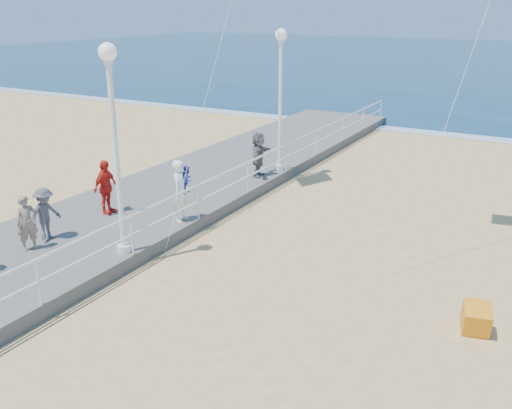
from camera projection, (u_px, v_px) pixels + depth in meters
The scene contains 13 objects.
ground at pixel (310, 317), 12.64m from camera, with size 160.00×160.00×0.00m, color #DBB473.
surf_line at pixel (472, 137), 29.52m from camera, with size 160.00×1.20×0.04m, color white.
boardwalk at pixel (66, 243), 16.02m from camera, with size 5.00×44.00×0.40m, color slate.
railing at pixel (131, 224), 14.54m from camera, with size 0.05×42.00×0.55m.
lamp_post_mid at pixel (114, 130), 13.88m from camera, with size 0.44×0.44×5.32m.
lamp_post_far at pixel (281, 86), 21.29m from camera, with size 0.44×0.44×5.32m.
woman_holding_toddler at pixel (181, 191), 16.84m from camera, with size 0.68×0.45×1.87m, color white.
toddler_held at pixel (187, 179), 16.78m from camera, with size 0.41×0.32×0.84m, color #2D3BAA.
spectator_2 at pixel (45, 214), 15.56m from camera, with size 0.96×0.55×1.49m, color #515155.
spectator_3 at pixel (106, 187), 17.48m from camera, with size 0.99×0.41×1.69m, color red.
spectator_5 at pixel (259, 154), 21.30m from camera, with size 1.56×0.50×1.68m, color #5E5E63.
spectator_6 at pixel (27, 223), 14.88m from camera, with size 0.55×0.36×1.50m, color gray.
box_kite at pixel (476, 321), 11.89m from camera, with size 0.55×0.55×0.60m, color #DD510D.
Camera 1 is at (4.34, -10.28, 6.56)m, focal length 40.00 mm.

